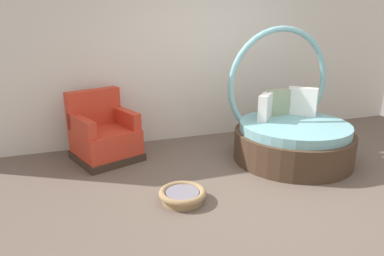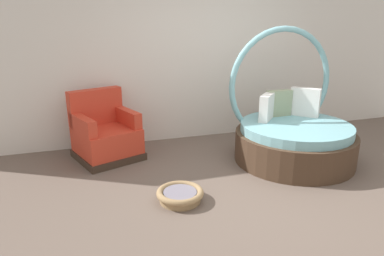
# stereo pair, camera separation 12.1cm
# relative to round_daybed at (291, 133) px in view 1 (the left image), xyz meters

# --- Properties ---
(ground_plane) EXTENTS (8.00, 8.00, 0.02)m
(ground_plane) POSITION_rel_round_daybed_xyz_m (-0.88, -0.72, -0.38)
(ground_plane) COLOR #66564C
(back_wall) EXTENTS (8.00, 0.12, 2.89)m
(back_wall) POSITION_rel_round_daybed_xyz_m (-0.88, 1.40, 1.07)
(back_wall) COLOR silver
(back_wall) RESTS_ON ground_plane
(round_daybed) EXTENTS (1.61, 1.61, 1.80)m
(round_daybed) POSITION_rel_round_daybed_xyz_m (0.00, 0.00, 0.00)
(round_daybed) COLOR #473323
(round_daybed) RESTS_ON ground_plane
(red_armchair) EXTENTS (1.03, 1.03, 0.94)m
(red_armchair) POSITION_rel_round_daybed_xyz_m (-2.46, 0.84, -0.04)
(red_armchair) COLOR #38281E
(red_armchair) RESTS_ON ground_plane
(pet_basket) EXTENTS (0.51, 0.51, 0.13)m
(pet_basket) POSITION_rel_round_daybed_xyz_m (-1.80, -0.69, -0.30)
(pet_basket) COLOR #9E7F56
(pet_basket) RESTS_ON ground_plane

